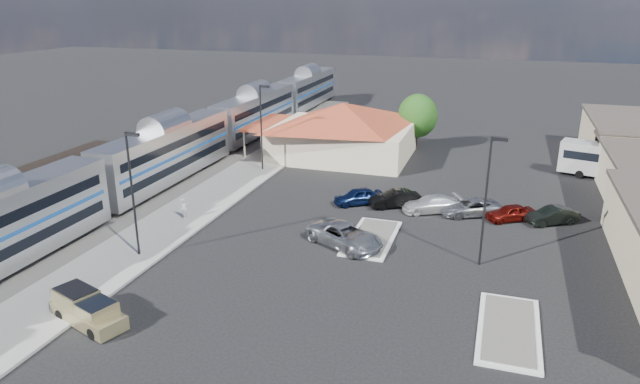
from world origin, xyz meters
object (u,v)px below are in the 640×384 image
(coach_bus, at_px, (620,161))
(pickup_truck, at_px, (88,310))
(suv, at_px, (345,236))
(station_depot, at_px, (342,130))

(coach_bus, bearing_deg, pickup_truck, 154.56)
(pickup_truck, distance_m, suv, 18.11)
(station_depot, xyz_separation_m, suv, (6.98, -23.91, -2.29))
(pickup_truck, relative_size, coach_bus, 0.47)
(station_depot, relative_size, coach_bus, 1.64)
(station_depot, relative_size, pickup_truck, 3.47)
(station_depot, distance_m, coach_bus, 28.59)
(pickup_truck, xyz_separation_m, suv, (10.91, 14.45, 0.03))
(pickup_truck, bearing_deg, station_depot, 13.43)
(suv, bearing_deg, station_depot, 45.56)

